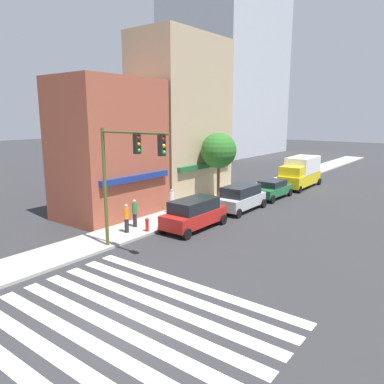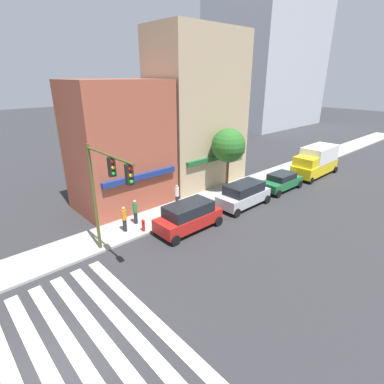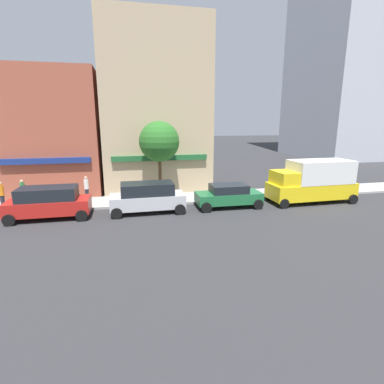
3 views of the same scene
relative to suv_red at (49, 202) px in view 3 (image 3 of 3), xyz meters
name	(u,v)px [view 3 (image 3 of 3)]	position (x,y,z in m)	size (l,w,h in m)	color
storefront_row	(118,117)	(4.21, 6.80, 5.03)	(16.02, 5.30, 13.63)	#9E4C38
suv_red	(49,202)	(0.00, 0.00, 0.00)	(4.70, 2.12, 1.94)	#B21E19
suv_silver	(148,197)	(5.88, 0.00, 0.00)	(4.72, 2.12, 1.94)	#B7B7BC
sedan_green	(228,195)	(11.34, 0.00, -0.19)	(4.42, 2.02, 1.59)	#1E6638
box_truck_yellow	(313,181)	(17.70, 0.00, 0.56)	(6.24, 2.42, 3.04)	yellow
pedestrian_white_shirt	(87,188)	(1.78, 3.36, 0.04)	(0.32, 0.32, 1.77)	#23232D
pedestrian_orange_vest	(2,194)	(-3.43, 2.52, 0.04)	(0.32, 0.32, 1.77)	#23232D
pedestrian_green_top	(23,192)	(-2.28, 2.99, 0.04)	(0.32, 0.32, 1.77)	#23232D
fire_hydrant	(14,204)	(-2.51, 1.70, -0.42)	(0.24, 0.24, 0.84)	red
street_tree	(159,142)	(7.03, 2.80, 3.29)	(2.87, 2.87, 5.62)	brown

